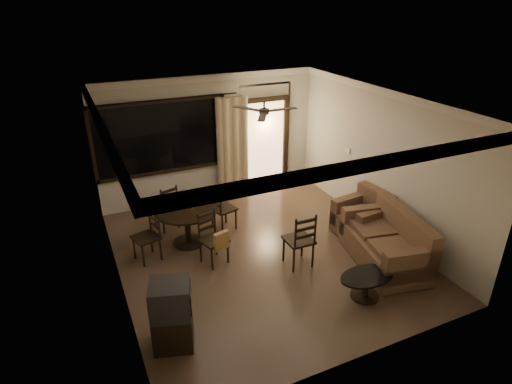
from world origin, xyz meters
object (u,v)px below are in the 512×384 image
dining_chair_south (214,248)px  side_chair (299,249)px  coffee_table (366,282)px  sofa (388,244)px  dining_chair_west (148,245)px  armchair (364,217)px  tv_cabinet (172,315)px  dining_chair_north (167,215)px  dining_table (187,216)px  dining_chair_east (223,216)px

dining_chair_south → side_chair: bearing=-43.0°
dining_chair_south → side_chair: (1.31, -0.67, 0.00)m
coffee_table → sofa: bearing=33.3°
dining_chair_west → armchair: dining_chair_west is taller
sofa → armchair: bearing=87.8°
dining_chair_west → tv_cabinet: (-0.11, -2.20, 0.22)m
dining_chair_north → tv_cabinet: tv_cabinet is taller
dining_table → sofa: 3.66m
coffee_table → dining_chair_west: bearing=139.3°
dining_chair_south → dining_chair_east: bearing=45.7°
dining_chair_south → sofa: size_ratio=0.50×
sofa → side_chair: bearing=169.0°
dining_chair_south → coffee_table: dining_chair_south is taller
tv_cabinet → armchair: size_ratio=1.03×
dining_chair_east → dining_chair_north: size_ratio=1.00×
dining_chair_east → sofa: bearing=-152.6°
dining_chair_west → coffee_table: bearing=33.3°
dining_chair_east → sofa: (2.19, -2.32, 0.09)m
dining_chair_north → side_chair: bearing=112.1°
dining_chair_east → armchair: bearing=-134.6°
dining_chair_east → dining_chair_north: bearing=46.8°
coffee_table → dining_chair_east: bearing=113.3°
sofa → dining_chair_east: bearing=144.7°
tv_cabinet → dining_chair_south: bearing=71.7°
dining_chair_east → dining_chair_south: 1.20m
dining_table → dining_chair_east: (0.80, 0.23, -0.30)m
dining_table → dining_chair_west: (-0.81, -0.23, -0.30)m
coffee_table → side_chair: 1.31m
side_chair → tv_cabinet: bearing=21.5°
dining_chair_north → coffee_table: (2.28, -3.45, -0.01)m
dining_table → coffee_table: bearing=-52.6°
dining_table → dining_chair_north: size_ratio=1.24×
dining_table → side_chair: size_ratio=1.13×
armchair → side_chair: 1.73m
dining_chair_east → armchair: size_ratio=0.98×
coffee_table → side_chair: side_chair is taller
dining_chair_west → armchair: size_ratio=0.98×
dining_table → sofa: bearing=-34.8°
dining_chair_west → coffee_table: 3.78m
dining_chair_west → side_chair: 2.67m
dining_chair_west → side_chair: side_chair is taller
dining_table → armchair: 3.42m
dining_chair_west → sofa: size_ratio=0.50×
dining_chair_north → armchair: dining_chair_north is taller
dining_chair_north → tv_cabinet: (-0.70, -3.19, 0.22)m
dining_chair_north → coffee_table: dining_chair_north is taller
dining_chair_north → armchair: (3.45, -1.85, 0.08)m
dining_chair_east → dining_table: bearing=89.9°
coffee_table → dining_chair_south: bearing=134.3°
dining_chair_east → dining_chair_north: 1.15m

